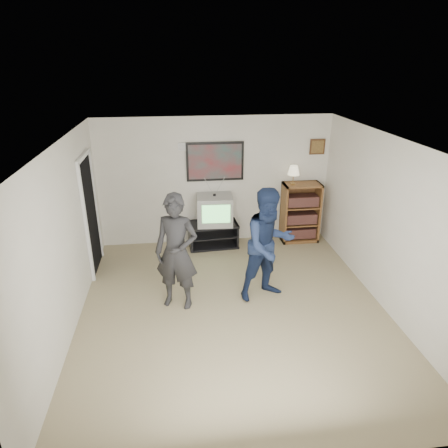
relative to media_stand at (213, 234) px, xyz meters
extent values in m
cube|color=#817251|center=(0.08, -2.23, -0.24)|extent=(4.50, 5.00, 0.01)
cube|color=white|center=(0.08, -2.23, 2.26)|extent=(4.50, 5.00, 0.01)
cube|color=silver|center=(0.08, 0.27, 1.01)|extent=(4.50, 0.01, 2.50)
cube|color=silver|center=(-2.17, -2.23, 1.01)|extent=(0.01, 5.00, 2.50)
cube|color=silver|center=(2.33, -2.23, 1.01)|extent=(0.01, 5.00, 2.50)
cube|color=black|center=(0.00, 0.00, 0.22)|extent=(0.99, 0.59, 0.04)
cube|color=black|center=(0.00, 0.00, -0.22)|extent=(0.99, 0.59, 0.04)
cube|color=black|center=(-0.45, 0.00, 0.00)|extent=(0.07, 0.51, 0.48)
cube|color=black|center=(0.45, 0.00, 0.00)|extent=(0.07, 0.51, 0.48)
imported|color=#232325|center=(-0.72, -1.97, 0.64)|extent=(0.75, 0.61, 1.77)
imported|color=#1A2647|center=(0.66, -1.90, 0.65)|extent=(1.03, 0.91, 1.77)
cube|color=white|center=(-0.74, -1.78, 0.99)|extent=(0.08, 0.13, 0.04)
cube|color=white|center=(0.63, -1.67, 0.83)|extent=(0.06, 0.13, 0.04)
cube|color=black|center=(0.08, 0.25, 1.41)|extent=(1.10, 0.03, 0.75)
cube|color=white|center=(-0.47, 0.25, 1.71)|extent=(0.28, 0.02, 0.14)
cube|color=#3A1E12|center=(2.08, 0.25, 1.64)|extent=(0.30, 0.03, 0.30)
cube|color=black|center=(-2.16, -0.63, 0.76)|extent=(0.03, 0.85, 2.00)
camera|label=1|loc=(-0.69, -7.17, 3.27)|focal=32.00mm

